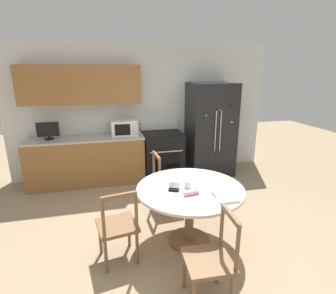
% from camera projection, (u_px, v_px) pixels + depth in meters
% --- Properties ---
extents(ground_plane, '(14.00, 14.00, 0.00)m').
position_uv_depth(ground_plane, '(178.00, 248.00, 3.21)').
color(ground_plane, '#9E8466').
extents(back_wall, '(5.20, 0.44, 2.60)m').
position_uv_depth(back_wall, '(128.00, 104.00, 5.15)').
color(back_wall, silver).
rests_on(back_wall, ground_plane).
extents(kitchen_counter, '(2.13, 0.64, 0.90)m').
position_uv_depth(kitchen_counter, '(87.00, 160.00, 4.96)').
color(kitchen_counter, '#936033').
rests_on(kitchen_counter, ground_plane).
extents(refrigerator, '(0.89, 0.73, 1.86)m').
position_uv_depth(refrigerator, '(210.00, 130.00, 5.31)').
color(refrigerator, black).
rests_on(refrigerator, ground_plane).
extents(oven_range, '(0.76, 0.68, 1.08)m').
position_uv_depth(oven_range, '(163.00, 154.00, 5.25)').
color(oven_range, black).
rests_on(oven_range, ground_plane).
extents(microwave, '(0.48, 0.36, 0.29)m').
position_uv_depth(microwave, '(124.00, 128.00, 4.95)').
color(microwave, white).
rests_on(microwave, kitchen_counter).
extents(countertop_tv, '(0.37, 0.16, 0.31)m').
position_uv_depth(countertop_tv, '(48.00, 130.00, 4.64)').
color(countertop_tv, black).
rests_on(countertop_tv, kitchen_counter).
extents(dining_table, '(1.29, 1.29, 0.74)m').
position_uv_depth(dining_table, '(190.00, 197.00, 3.17)').
color(dining_table, beige).
rests_on(dining_table, ground_plane).
extents(dining_chair_left, '(0.49, 0.49, 0.90)m').
position_uv_depth(dining_chair_left, '(118.00, 226.00, 2.89)').
color(dining_chair_left, brown).
rests_on(dining_chair_left, ground_plane).
extents(dining_chair_far, '(0.45, 0.45, 0.90)m').
position_uv_depth(dining_chair_far, '(167.00, 182.00, 4.04)').
color(dining_chair_far, brown).
rests_on(dining_chair_far, ground_plane).
extents(dining_chair_near, '(0.44, 0.44, 0.90)m').
position_uv_depth(dining_chair_near, '(211.00, 260.00, 2.38)').
color(dining_chair_near, brown).
rests_on(dining_chair_near, ground_plane).
extents(candle_glass, '(0.08, 0.08, 0.08)m').
position_uv_depth(candle_glass, '(188.00, 185.00, 3.13)').
color(candle_glass, silver).
rests_on(candle_glass, dining_table).
extents(folded_napkin, '(0.18, 0.08, 0.05)m').
position_uv_depth(folded_napkin, '(191.00, 193.00, 2.94)').
color(folded_napkin, pink).
rests_on(folded_napkin, dining_table).
extents(wallet, '(0.16, 0.16, 0.07)m').
position_uv_depth(wallet, '(174.00, 188.00, 3.07)').
color(wallet, black).
rests_on(wallet, dining_table).
extents(mail_stack, '(0.27, 0.34, 0.02)m').
position_uv_depth(mail_stack, '(225.00, 196.00, 2.89)').
color(mail_stack, white).
rests_on(mail_stack, dining_table).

